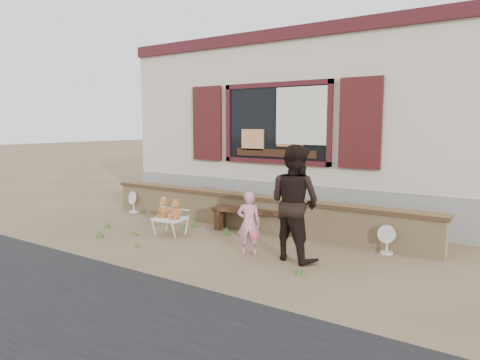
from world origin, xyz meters
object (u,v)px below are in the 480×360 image
Objects in this scene: bench at (257,215)px; adult at (294,203)px; teddy_bear_left at (164,207)px; teddy_bear_right at (176,208)px; folding_chair at (170,219)px; child at (249,223)px.

adult is at bearing -52.96° from bench.
teddy_bear_right is at bearing -0.00° from teddy_bear_left.
folding_chair is 0.26m from teddy_bear_right.
teddy_bear_left reaches higher than bench.
teddy_bear_left is 2.00m from child.
teddy_bear_left is 0.28m from teddy_bear_right.
teddy_bear_left is at bearing -180.00° from folding_chair.
adult is (2.54, -0.04, 0.57)m from folding_chair.
teddy_bear_left is 0.99× the size of teddy_bear_right.
adult is at bearing -6.42° from folding_chair.
teddy_bear_right reaches higher than bench.
folding_chair is at bearing -152.08° from bench.
teddy_bear_right is at bearing -0.00° from folding_chair.
adult reaches higher than child.
bench is 1.80m from adult.
folding_chair is (-1.22, -1.06, -0.03)m from bench.
bench is at bearing 35.49° from folding_chair.
teddy_bear_left is 0.36× the size of child.
child is at bearing -12.25° from folding_chair.
adult reaches higher than teddy_bear_left.
child is at bearing -13.24° from teddy_bear_right.
folding_chair is 2.61m from adult.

